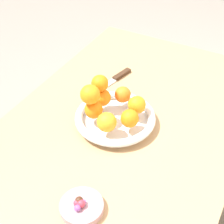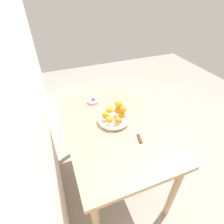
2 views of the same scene
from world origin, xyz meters
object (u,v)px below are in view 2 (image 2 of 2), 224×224
at_px(orange_1, 118,110).
at_px(candy_ball_1, 94,99).
at_px(candy_ball_3, 94,99).
at_px(knife, 138,133).
at_px(orange_6, 119,104).
at_px(candy_ball_0, 93,99).
at_px(candy_ball_4, 93,100).
at_px(dining_table, 114,135).
at_px(orange_4, 109,120).
at_px(orange_7, 123,109).
at_px(candy_ball_5, 92,99).
at_px(fruit_bowl, 114,119).
at_px(orange_0, 122,115).
at_px(candy_dish, 93,101).
at_px(candy_ball_2, 94,99).
at_px(orange_3, 105,115).
at_px(orange_5, 118,120).
at_px(orange_2, 109,110).

bearing_deg(orange_1, candy_ball_1, 22.74).
xyz_separation_m(candy_ball_3, knife, (-0.54, -0.20, -0.03)).
bearing_deg(orange_6, candy_ball_0, 26.26).
distance_m(candy_ball_4, knife, 0.57).
relative_size(dining_table, candy_ball_0, 51.76).
distance_m(orange_6, candy_ball_4, 0.34).
xyz_separation_m(orange_4, orange_7, (0.02, -0.13, 0.06)).
bearing_deg(candy_ball_0, orange_6, -153.74).
bearing_deg(candy_ball_1, dining_table, -173.51).
xyz_separation_m(orange_1, candy_ball_5, (0.31, 0.14, -0.04)).
distance_m(fruit_bowl, knife, 0.24).
bearing_deg(orange_7, orange_1, 11.98).
xyz_separation_m(dining_table, orange_6, (0.11, -0.09, 0.22)).
xyz_separation_m(candy_ball_4, candy_ball_5, (0.02, -0.00, 0.00)).
height_order(dining_table, orange_7, orange_7).
distance_m(dining_table, candy_ball_3, 0.42).
bearing_deg(candy_ball_1, orange_0, -160.22).
height_order(candy_dish, candy_ball_0, candy_ball_0).
bearing_deg(orange_4, candy_ball_5, 3.46).
xyz_separation_m(orange_0, knife, (-0.18, -0.06, -0.06)).
relative_size(candy_ball_1, knife, 0.07).
bearing_deg(dining_table, candy_ball_3, 6.92).
xyz_separation_m(orange_7, candy_ball_2, (0.36, 0.14, -0.09)).
distance_m(orange_1, candy_ball_1, 0.33).
relative_size(candy_ball_1, candy_ball_2, 0.87).
bearing_deg(orange_7, orange_6, 5.15).
bearing_deg(orange_6, orange_3, 99.56).
bearing_deg(orange_5, dining_table, 73.16).
height_order(orange_1, candy_ball_1, orange_1).
height_order(orange_3, orange_6, orange_6).
bearing_deg(orange_1, orange_0, -174.43).
distance_m(orange_3, candy_ball_2, 0.31).
xyz_separation_m(candy_ball_0, candy_ball_2, (-0.00, -0.01, -0.00)).
relative_size(orange_0, candy_ball_1, 3.19).
bearing_deg(candy_ball_3, candy_ball_4, 102.31).
distance_m(orange_3, orange_7, 0.15).
bearing_deg(fruit_bowl, orange_3, 67.97).
height_order(orange_0, orange_4, orange_4).
relative_size(candy_ball_2, candy_ball_4, 1.37).
bearing_deg(orange_1, candy_dish, 24.65).
distance_m(orange_3, orange_4, 0.07).
height_order(orange_2, candy_ball_4, orange_2).
xyz_separation_m(candy_ball_2, candy_ball_4, (-0.00, 0.01, -0.00)).
height_order(orange_0, orange_1, orange_1).
relative_size(orange_4, candy_ball_4, 3.92).
height_order(orange_0, candy_ball_4, orange_0).
height_order(orange_5, candy_ball_4, orange_5).
bearing_deg(fruit_bowl, knife, -148.61).
relative_size(orange_4, candy_ball_1, 3.30).
xyz_separation_m(orange_4, knife, (-0.16, -0.18, -0.06)).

